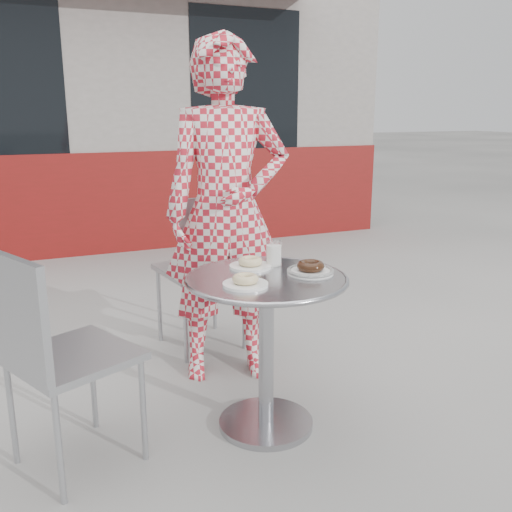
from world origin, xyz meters
name	(u,v)px	position (x,y,z in m)	size (l,w,h in m)	color
ground	(263,429)	(0.00, 0.00, 0.00)	(60.00, 60.00, 0.00)	#9B9894
storefront	(84,103)	(0.00, 5.56, 1.49)	(6.02, 4.55, 3.00)	gray
bistro_table	(266,315)	(0.02, 0.02, 0.53)	(0.70, 0.70, 0.71)	#B1B1B5
chair_far	(202,300)	(0.05, 1.01, 0.29)	(0.51, 0.51, 0.94)	#A5A7AD
chair_left	(74,400)	(-0.79, 0.07, 0.28)	(0.57, 0.57, 0.90)	#A5A7AD
seated_person	(227,213)	(0.07, 0.62, 0.88)	(0.64, 0.42, 1.77)	#B31B2A
plate_far	(250,264)	(0.02, 0.18, 0.72)	(0.19, 0.19, 0.05)	white
plate_near	(245,282)	(-0.11, -0.06, 0.72)	(0.18, 0.18, 0.05)	white
plate_checker	(310,270)	(0.22, -0.01, 0.72)	(0.21, 0.21, 0.05)	white
milk_cup	(274,254)	(0.13, 0.17, 0.76)	(0.07, 0.07, 0.11)	white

